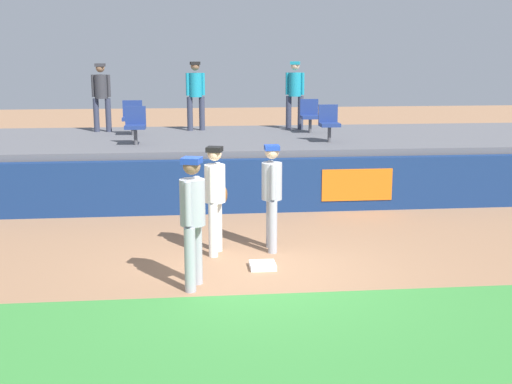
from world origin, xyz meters
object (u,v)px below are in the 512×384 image
at_px(player_coach_visitor, 272,190).
at_px(seat_back_left, 132,116).
at_px(seat_back_right, 310,114).
at_px(seat_front_right, 329,121).
at_px(player_fielder_home, 215,193).
at_px(first_base, 263,266).
at_px(seat_front_left, 135,123).
at_px(spectator_capped, 295,90).
at_px(player_runner_visitor, 193,213).
at_px(spectator_hooded, 196,91).
at_px(spectator_casual, 101,92).

height_order(player_coach_visitor, seat_back_left, seat_back_left).
relative_size(seat_back_left, seat_back_right, 1.00).
height_order(seat_back_right, seat_front_right, same).
bearing_deg(seat_back_right, player_fielder_home, -113.71).
height_order(first_base, seat_back_right, seat_back_right).
height_order(player_fielder_home, seat_front_left, seat_front_left).
relative_size(player_coach_visitor, seat_front_right, 2.13).
bearing_deg(seat_back_right, seat_back_left, 180.00).
xyz_separation_m(player_fielder_home, seat_back_left, (-1.77, 6.09, 0.70)).
xyz_separation_m(player_coach_visitor, seat_back_left, (-2.71, 6.00, 0.70)).
relative_size(seat_back_left, spectator_capped, 0.47).
xyz_separation_m(player_runner_visitor, player_coach_visitor, (1.33, 1.71, -0.05)).
relative_size(player_runner_visitor, spectator_hooded, 1.06).
bearing_deg(spectator_hooded, spectator_casual, -6.88).
bearing_deg(seat_back_left, spectator_hooded, 25.97).
distance_m(player_coach_visitor, seat_front_right, 4.64).
relative_size(player_runner_visitor, seat_back_left, 2.24).
height_order(seat_front_right, spectator_capped, spectator_capped).
height_order(seat_back_left, spectator_capped, spectator_capped).
xyz_separation_m(first_base, seat_back_left, (-2.46, 6.94, 1.70)).
distance_m(player_fielder_home, seat_back_right, 6.69).
bearing_deg(player_fielder_home, seat_back_left, -147.91).
bearing_deg(seat_front_right, spectator_hooded, 139.25).
bearing_deg(seat_front_left, player_fielder_home, -69.89).
bearing_deg(seat_back_right, seat_front_left, -157.04).
relative_size(player_fielder_home, spectator_capped, 1.01).
height_order(seat_back_left, seat_front_left, same).
xyz_separation_m(player_runner_visitor, spectator_casual, (-2.20, 8.42, 1.18)).
height_order(seat_back_right, seat_front_left, same).
bearing_deg(seat_front_left, seat_back_left, 96.31).
bearing_deg(player_runner_visitor, spectator_capped, 179.05).
distance_m(player_fielder_home, spectator_capped, 7.38).
height_order(player_runner_visitor, spectator_capped, spectator_capped).
bearing_deg(player_fielder_home, seat_front_left, -144.01).
distance_m(player_coach_visitor, seat_front_left, 4.94).
bearing_deg(player_runner_visitor, spectator_casual, -148.05).
bearing_deg(player_coach_visitor, spectator_capped, 168.62).
relative_size(player_fielder_home, spectator_hooded, 1.01).
bearing_deg(spectator_hooded, first_base, 88.23).
height_order(seat_front_left, spectator_hooded, spectator_hooded).
bearing_deg(seat_front_right, seat_back_left, 158.45).
bearing_deg(spectator_hooded, seat_front_left, 53.50).
bearing_deg(spectator_casual, spectator_hooded, -172.06).
distance_m(seat_back_right, seat_front_left, 4.61).
bearing_deg(seat_back_right, spectator_hooded, 165.00).
height_order(player_fielder_home, seat_back_right, seat_back_right).
xyz_separation_m(spectator_hooded, spectator_casual, (-2.39, -0.06, -0.02)).
relative_size(seat_back_left, spectator_casual, 0.49).
relative_size(player_runner_visitor, spectator_casual, 1.09).
height_order(player_runner_visitor, spectator_casual, spectator_casual).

